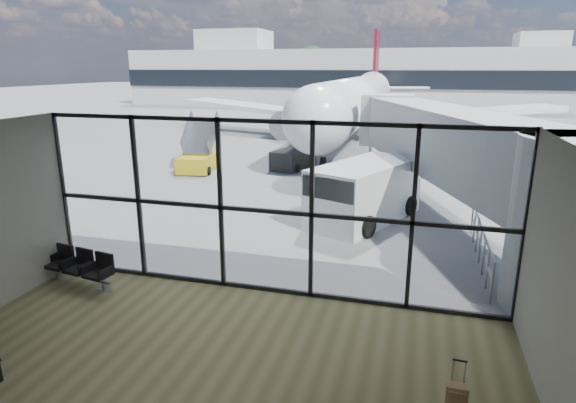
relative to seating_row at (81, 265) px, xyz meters
The scene contains 21 objects.
ground 41.18m from the seating_row, 83.06° to the left, with size 220.00×220.00×0.00m, color slate.
lounge_shell 6.68m from the seating_row, 38.28° to the right, with size 12.02×8.01×4.51m.
glass_curtain_wall 5.34m from the seating_row, ahead, with size 12.10×0.12×4.50m.
jet_bridge 12.87m from the seating_row, 38.83° to the left, with size 8.00×16.50×4.33m.
apron_railing 11.45m from the seating_row, 22.47° to the left, with size 0.06×5.46×1.11m.
far_terminal 63.11m from the seating_row, 86.01° to the left, with size 80.00×12.20×11.00m.
tree_0 83.24m from the seating_row, 118.78° to the left, with size 4.95×4.95×7.12m.
tree_1 80.57m from the seating_row, 115.03° to the left, with size 5.61×5.61×8.07m.
tree_2 78.26m from the seating_row, 111.04° to the left, with size 6.27×6.27×9.03m.
tree_3 76.24m from the seating_row, 106.82° to the left, with size 4.95×4.95×7.12m.
tree_4 74.77m from the seating_row, 102.40° to the left, with size 5.61×5.61×8.07m.
tree_5 73.76m from the seating_row, 97.83° to the left, with size 6.27×6.27×9.03m.
seating_row is the anchor object (origin of this frame).
suitcase 9.90m from the seating_row, 15.88° to the right, with size 0.36×0.28×0.97m.
airliner 31.28m from the seating_row, 84.04° to the left, with size 32.30×37.34×9.62m.
service_van 10.10m from the seating_row, 48.61° to the left, with size 4.06×5.54×2.21m.
belt_loader 16.63m from the seating_row, 84.33° to the left, with size 2.30×4.35×1.91m.
mobile_stairs 14.75m from the seating_row, 103.35° to the left, with size 2.38×3.83×2.53m.
traffic_cone_a 13.02m from the seating_row, 68.19° to the left, with size 0.48×0.48×0.68m.
traffic_cone_b 18.05m from the seating_row, 60.18° to the left, with size 0.36×0.36×0.51m.
traffic_cone_c 18.36m from the seating_row, 60.67° to the left, with size 0.37×0.37×0.52m.
Camera 1 is at (3.63, -11.00, 5.71)m, focal length 30.00 mm.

